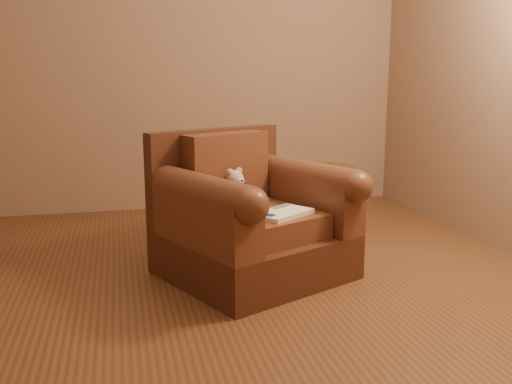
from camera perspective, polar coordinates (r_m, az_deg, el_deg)
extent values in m
plane|color=brown|center=(3.08, -5.16, -9.98)|extent=(4.00, 4.00, 0.00)
cube|color=#886A53|center=(4.85, -9.09, 14.15)|extent=(4.00, 0.02, 2.70)
cube|color=#412215|center=(3.28, -0.19, -6.20)|extent=(1.18, 1.16, 0.25)
cube|color=#412215|center=(3.48, -4.12, 1.75)|extent=(0.86, 0.46, 0.56)
cube|color=brown|center=(3.19, 0.32, -3.07)|extent=(0.74, 0.80, 0.14)
cube|color=brown|center=(3.38, -3.01, 2.46)|extent=(0.54, 0.35, 0.41)
cube|color=brown|center=(2.97, -5.15, -2.75)|extent=(0.49, 0.77, 0.29)
cube|color=brown|center=(3.40, 5.07, -0.83)|extent=(0.49, 0.77, 0.29)
cylinder|color=brown|center=(2.93, -5.21, 0.00)|extent=(0.49, 0.77, 0.18)
cylinder|color=brown|center=(3.38, 5.12, 1.57)|extent=(0.49, 0.77, 0.18)
ellipsoid|color=#CCA38F|center=(3.27, -2.00, -0.33)|extent=(0.13, 0.12, 0.14)
sphere|color=#CCA38F|center=(3.26, -2.11, 1.36)|extent=(0.10, 0.10, 0.10)
ellipsoid|color=#CCA38F|center=(3.24, -2.61, 2.01)|extent=(0.04, 0.02, 0.04)
ellipsoid|color=#CCA38F|center=(3.28, -1.72, 2.15)|extent=(0.04, 0.02, 0.04)
ellipsoid|color=beige|center=(3.23, -1.56, 1.11)|extent=(0.05, 0.03, 0.04)
sphere|color=black|center=(3.22, -1.38, 1.16)|extent=(0.01, 0.01, 0.01)
ellipsoid|color=#CCA38F|center=(3.19, -2.17, -0.64)|extent=(0.04, 0.09, 0.04)
ellipsoid|color=#CCA38F|center=(3.27, -0.56, -0.32)|extent=(0.04, 0.09, 0.04)
ellipsoid|color=#CCA38F|center=(3.20, -1.52, -1.37)|extent=(0.05, 0.09, 0.04)
ellipsoid|color=#CCA38F|center=(3.25, -0.58, -1.17)|extent=(0.05, 0.09, 0.04)
cube|color=beige|center=(3.07, 2.68, -2.15)|extent=(0.38, 0.35, 0.02)
cube|color=white|center=(3.01, 1.73, -2.21)|extent=(0.24, 0.25, 0.00)
cube|color=white|center=(3.13, 3.60, -1.66)|extent=(0.24, 0.25, 0.00)
cube|color=beige|center=(3.07, 2.68, -1.91)|extent=(0.12, 0.16, 0.00)
cube|color=#0F1638|center=(2.98, 1.29, -2.30)|extent=(0.08, 0.09, 0.00)
cube|color=slate|center=(3.17, 2.61, -1.44)|extent=(0.14, 0.12, 0.00)
cylinder|color=#BA8B33|center=(4.16, 7.09, -4.04)|extent=(0.28, 0.28, 0.02)
cylinder|color=#BA8B33|center=(4.10, 7.18, -0.84)|extent=(0.03, 0.03, 0.46)
cylinder|color=#BA8B33|center=(4.06, 7.26, 2.48)|extent=(0.36, 0.36, 0.02)
cylinder|color=#BA8B33|center=(4.06, 7.26, 2.32)|extent=(0.03, 0.03, 0.02)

